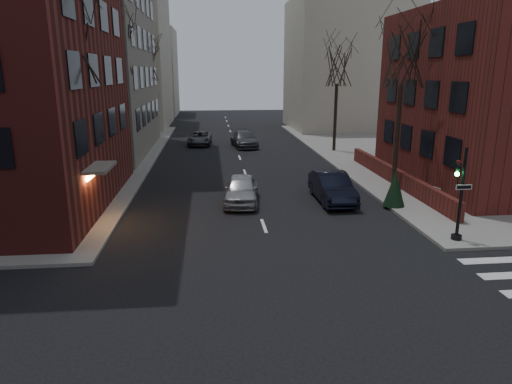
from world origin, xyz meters
TOP-DOWN VIEW (x-y plane):
  - building_right_brick at (16.50, 19.00)m, footprint 12.00×14.00m
  - low_wall_right at (9.30, 19.00)m, footprint 0.35×16.00m
  - building_distant_la at (-15.00, 55.00)m, footprint 14.00×16.00m
  - building_distant_ra at (15.00, 50.00)m, footprint 14.00×14.00m
  - building_distant_lb at (-13.00, 72.00)m, footprint 10.00×12.00m
  - traffic_signal at (7.94, 8.99)m, footprint 0.76×0.44m
  - tree_left_a at (-8.80, 14.00)m, footprint 4.18×4.18m
  - tree_left_b at (-8.80, 26.00)m, footprint 4.40×4.40m
  - tree_left_c at (-8.80, 40.00)m, footprint 3.96×3.96m
  - tree_right_a at (8.80, 18.00)m, footprint 3.96×3.96m
  - tree_right_b at (8.80, 32.00)m, footprint 3.74×3.74m
  - streetlamp_near at (-8.20, 22.00)m, footprint 0.36×0.36m
  - streetlamp_far at (-8.20, 42.00)m, footprint 0.36×0.36m
  - parked_sedan at (4.33, 15.86)m, footprint 1.77×4.99m
  - car_lane_silver at (-0.80, 16.07)m, footprint 2.35×4.75m
  - car_lane_gray at (0.80, 35.72)m, footprint 2.71×5.41m
  - car_lane_far at (-3.53, 37.46)m, footprint 2.42×4.88m
  - sandwich_board at (9.62, 14.36)m, footprint 0.55×0.67m
  - evergreen_shrub at (7.30, 14.20)m, footprint 1.26×1.26m

SIDE VIEW (x-z plane):
  - sandwich_board at x=9.62m, z-range 0.15..1.08m
  - low_wall_right at x=9.30m, z-range 0.15..1.15m
  - car_lane_far at x=-3.53m, z-range 0.00..1.33m
  - car_lane_gray at x=0.80m, z-range 0.00..1.51m
  - car_lane_silver at x=-0.80m, z-range 0.00..1.56m
  - parked_sedan at x=4.33m, z-range 0.00..1.64m
  - evergreen_shrub at x=7.30m, z-range 0.15..2.05m
  - traffic_signal at x=7.94m, z-range -0.09..3.91m
  - streetlamp_near at x=-8.20m, z-range 1.10..7.38m
  - streetlamp_far at x=-8.20m, z-range 1.10..7.38m
  - building_right_brick at x=16.50m, z-range 0.00..11.00m
  - building_distant_lb at x=-13.00m, z-range 0.00..14.00m
  - tree_right_b at x=8.80m, z-range 3.00..12.18m
  - building_distant_ra at x=15.00m, z-range 0.00..16.00m
  - tree_left_c at x=-8.80m, z-range 3.17..12.89m
  - tree_right_a at x=8.80m, z-range 3.17..12.89m
  - tree_left_a at x=-8.80m, z-range 3.34..13.60m
  - tree_left_b at x=-8.80m, z-range 3.51..14.31m
  - building_distant_la at x=-15.00m, z-range 0.00..18.00m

